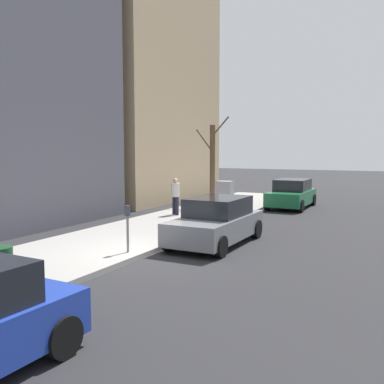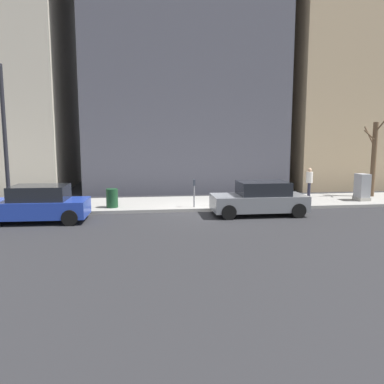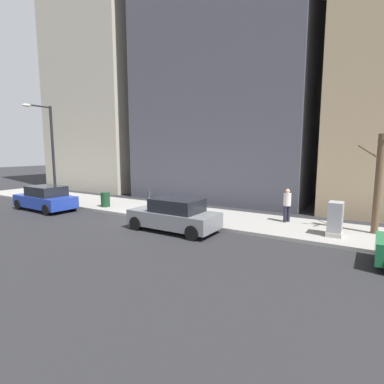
{
  "view_description": "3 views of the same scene",
  "coord_description": "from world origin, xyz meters",
  "px_view_note": "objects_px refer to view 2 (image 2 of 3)",
  "views": [
    {
      "loc": [
        -6.59,
        10.12,
        3.03
      ],
      "look_at": [
        -0.32,
        -2.25,
        1.69
      ],
      "focal_mm": 40.0,
      "sensor_mm": 36.0,
      "label": 1
    },
    {
      "loc": [
        -17.22,
        2.75,
        3.37
      ],
      "look_at": [
        -0.08,
        0.45,
        0.96
      ],
      "focal_mm": 35.0,
      "sensor_mm": 36.0,
      "label": 2
    },
    {
      "loc": [
        -12.18,
        -10.21,
        3.69
      ],
      "look_at": [
        1.25,
        -2.02,
        1.5
      ],
      "focal_mm": 28.0,
      "sensor_mm": 36.0,
      "label": 3
    }
  ],
  "objects_px": {
    "parked_car_grey": "(260,199)",
    "streetlamp": "(2,125)",
    "pedestrian_near_meter": "(309,181)",
    "bare_tree": "(374,158)",
    "parked_car_blue": "(37,204)",
    "office_tower_left": "(346,14)",
    "office_block_center": "(178,9)",
    "trash_bin": "(112,198)",
    "parking_meter": "(194,190)",
    "utility_box": "(362,187)"
  },
  "relations": [
    {
      "from": "parked_car_blue",
      "to": "streetlamp",
      "type": "xyz_separation_m",
      "value": [
        1.57,
        1.69,
        3.28
      ]
    },
    {
      "from": "parking_meter",
      "to": "bare_tree",
      "type": "bearing_deg",
      "value": -78.6
    },
    {
      "from": "office_tower_left",
      "to": "office_block_center",
      "type": "height_order",
      "value": "office_block_center"
    },
    {
      "from": "parked_car_grey",
      "to": "utility_box",
      "type": "relative_size",
      "value": 2.95
    },
    {
      "from": "parking_meter",
      "to": "parked_car_grey",
      "type": "bearing_deg",
      "value": -119.03
    },
    {
      "from": "utility_box",
      "to": "streetlamp",
      "type": "height_order",
      "value": "streetlamp"
    },
    {
      "from": "streetlamp",
      "to": "trash_bin",
      "type": "height_order",
      "value": "streetlamp"
    },
    {
      "from": "trash_bin",
      "to": "office_tower_left",
      "type": "bearing_deg",
      "value": -59.87
    },
    {
      "from": "parked_car_grey",
      "to": "office_tower_left",
      "type": "relative_size",
      "value": 0.16
    },
    {
      "from": "streetlamp",
      "to": "trash_bin",
      "type": "xyz_separation_m",
      "value": [
        0.62,
        -4.57,
        -3.42
      ]
    },
    {
      "from": "parked_car_grey",
      "to": "office_block_center",
      "type": "relative_size",
      "value": 0.16
    },
    {
      "from": "utility_box",
      "to": "pedestrian_near_meter",
      "type": "xyz_separation_m",
      "value": [
        1.44,
        2.33,
        0.24
      ]
    },
    {
      "from": "trash_bin",
      "to": "office_block_center",
      "type": "bearing_deg",
      "value": -21.45
    },
    {
      "from": "pedestrian_near_meter",
      "to": "office_tower_left",
      "type": "height_order",
      "value": "office_tower_left"
    },
    {
      "from": "streetlamp",
      "to": "office_block_center",
      "type": "xyz_separation_m",
      "value": [
        11.67,
        -8.91,
        8.98
      ]
    },
    {
      "from": "parked_car_grey",
      "to": "parked_car_blue",
      "type": "bearing_deg",
      "value": 91.86
    },
    {
      "from": "parked_car_grey",
      "to": "streetlamp",
      "type": "relative_size",
      "value": 0.65
    },
    {
      "from": "parking_meter",
      "to": "bare_tree",
      "type": "height_order",
      "value": "bare_tree"
    },
    {
      "from": "streetlamp",
      "to": "bare_tree",
      "type": "bearing_deg",
      "value": -83.1
    },
    {
      "from": "bare_tree",
      "to": "trash_bin",
      "type": "relative_size",
      "value": 5.21
    },
    {
      "from": "pedestrian_near_meter",
      "to": "office_tower_left",
      "type": "distance_m",
      "value": 15.45
    },
    {
      "from": "parking_meter",
      "to": "streetlamp",
      "type": "xyz_separation_m",
      "value": [
        -0.17,
        8.5,
        3.04
      ]
    },
    {
      "from": "bare_tree",
      "to": "trash_bin",
      "type": "bearing_deg",
      "value": 96.65
    },
    {
      "from": "bare_tree",
      "to": "pedestrian_near_meter",
      "type": "bearing_deg",
      "value": 87.91
    },
    {
      "from": "utility_box",
      "to": "parked_car_blue",
      "type": "bearing_deg",
      "value": 99.16
    },
    {
      "from": "utility_box",
      "to": "pedestrian_near_meter",
      "type": "bearing_deg",
      "value": 58.36
    },
    {
      "from": "streetlamp",
      "to": "trash_bin",
      "type": "bearing_deg",
      "value": -82.31
    },
    {
      "from": "parked_car_blue",
      "to": "office_block_center",
      "type": "bearing_deg",
      "value": -26.61
    },
    {
      "from": "bare_tree",
      "to": "trash_bin",
      "type": "xyz_separation_m",
      "value": [
        -1.7,
        14.58,
        -1.77
      ]
    },
    {
      "from": "bare_tree",
      "to": "parked_car_blue",
      "type": "bearing_deg",
      "value": 102.55
    },
    {
      "from": "parked_car_grey",
      "to": "parking_meter",
      "type": "xyz_separation_m",
      "value": [
        1.54,
        2.77,
        0.24
      ]
    },
    {
      "from": "parking_meter",
      "to": "office_block_center",
      "type": "height_order",
      "value": "office_block_center"
    },
    {
      "from": "utility_box",
      "to": "office_tower_left",
      "type": "height_order",
      "value": "office_tower_left"
    },
    {
      "from": "parked_car_grey",
      "to": "office_tower_left",
      "type": "bearing_deg",
      "value": -40.24
    },
    {
      "from": "parked_car_grey",
      "to": "trash_bin",
      "type": "xyz_separation_m",
      "value": [
        1.99,
        6.7,
        -0.14
      ]
    },
    {
      "from": "parked_car_blue",
      "to": "streetlamp",
      "type": "height_order",
      "value": "streetlamp"
    },
    {
      "from": "streetlamp",
      "to": "pedestrian_near_meter",
      "type": "xyz_separation_m",
      "value": [
        2.45,
        -15.41,
        -2.93
      ]
    },
    {
      "from": "pedestrian_near_meter",
      "to": "bare_tree",
      "type": "bearing_deg",
      "value": -64.55
    },
    {
      "from": "parked_car_blue",
      "to": "pedestrian_near_meter",
      "type": "relative_size",
      "value": 2.57
    },
    {
      "from": "parked_car_blue",
      "to": "bare_tree",
      "type": "height_order",
      "value": "bare_tree"
    },
    {
      "from": "parked_car_blue",
      "to": "office_tower_left",
      "type": "bearing_deg",
      "value": -56.75
    },
    {
      "from": "parked_car_grey",
      "to": "streetlamp",
      "type": "bearing_deg",
      "value": 83.73
    },
    {
      "from": "office_tower_left",
      "to": "utility_box",
      "type": "bearing_deg",
      "value": 158.17
    },
    {
      "from": "pedestrian_near_meter",
      "to": "office_block_center",
      "type": "relative_size",
      "value": 0.06
    },
    {
      "from": "parked_car_blue",
      "to": "utility_box",
      "type": "height_order",
      "value": "utility_box"
    },
    {
      "from": "office_tower_left",
      "to": "office_block_center",
      "type": "xyz_separation_m",
      "value": [
        1.21,
        12.61,
        0.18
      ]
    },
    {
      "from": "parked_car_grey",
      "to": "pedestrian_near_meter",
      "type": "bearing_deg",
      "value": -46.55
    },
    {
      "from": "bare_tree",
      "to": "office_block_center",
      "type": "height_order",
      "value": "office_block_center"
    },
    {
      "from": "utility_box",
      "to": "trash_bin",
      "type": "height_order",
      "value": "utility_box"
    },
    {
      "from": "trash_bin",
      "to": "office_tower_left",
      "type": "relative_size",
      "value": 0.04
    }
  ]
}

